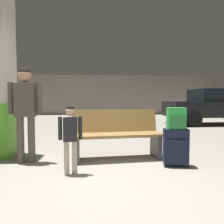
{
  "coord_description": "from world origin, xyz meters",
  "views": [
    {
      "loc": [
        -0.08,
        -2.48,
        1.07
      ],
      "look_at": [
        0.19,
        1.3,
        0.85
      ],
      "focal_mm": 34.52,
      "sensor_mm": 36.0,
      "label": 1
    }
  ],
  "objects_px": {
    "child": "(70,132)",
    "adult": "(25,104)",
    "suitcase": "(176,147)",
    "parked_car_side": "(215,106)",
    "bench": "(117,134)",
    "backpack_bright": "(176,118)"
  },
  "relations": [
    {
      "from": "bench",
      "to": "child",
      "type": "xyz_separation_m",
      "value": [
        -0.74,
        -0.81,
        0.17
      ]
    },
    {
      "from": "backpack_bright",
      "to": "parked_car_side",
      "type": "relative_size",
      "value": 0.08
    },
    {
      "from": "child",
      "to": "adult",
      "type": "distance_m",
      "value": 1.11
    },
    {
      "from": "suitcase",
      "to": "parked_car_side",
      "type": "xyz_separation_m",
      "value": [
        3.83,
        5.62,
        0.48
      ]
    },
    {
      "from": "backpack_bright",
      "to": "adult",
      "type": "bearing_deg",
      "value": 171.28
    },
    {
      "from": "bench",
      "to": "suitcase",
      "type": "height_order",
      "value": "bench"
    },
    {
      "from": "bench",
      "to": "backpack_bright",
      "type": "bearing_deg",
      "value": -31.36
    },
    {
      "from": "parked_car_side",
      "to": "child",
      "type": "bearing_deg",
      "value": -132.89
    },
    {
      "from": "suitcase",
      "to": "parked_car_side",
      "type": "relative_size",
      "value": 0.15
    },
    {
      "from": "child",
      "to": "adult",
      "type": "relative_size",
      "value": 0.62
    },
    {
      "from": "suitcase",
      "to": "child",
      "type": "bearing_deg",
      "value": -170.74
    },
    {
      "from": "suitcase",
      "to": "child",
      "type": "relative_size",
      "value": 0.61
    },
    {
      "from": "suitcase",
      "to": "child",
      "type": "distance_m",
      "value": 1.68
    },
    {
      "from": "bench",
      "to": "parked_car_side",
      "type": "distance_m",
      "value": 6.94
    },
    {
      "from": "child",
      "to": "parked_car_side",
      "type": "relative_size",
      "value": 0.24
    },
    {
      "from": "parked_car_side",
      "to": "adult",
      "type": "bearing_deg",
      "value": -140.17
    },
    {
      "from": "bench",
      "to": "adult",
      "type": "bearing_deg",
      "value": -173.8
    },
    {
      "from": "suitcase",
      "to": "parked_car_side",
      "type": "distance_m",
      "value": 6.82
    },
    {
      "from": "suitcase",
      "to": "parked_car_side",
      "type": "height_order",
      "value": "parked_car_side"
    },
    {
      "from": "bench",
      "to": "parked_car_side",
      "type": "height_order",
      "value": "parked_car_side"
    },
    {
      "from": "bench",
      "to": "child",
      "type": "height_order",
      "value": "child"
    },
    {
      "from": "child",
      "to": "bench",
      "type": "bearing_deg",
      "value": 47.71
    }
  ]
}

